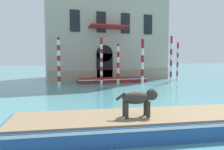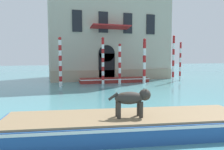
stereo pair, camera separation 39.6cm
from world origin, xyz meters
name	(u,v)px [view 2 (the right image)]	position (x,y,z in m)	size (l,w,h in m)	color
palazzo_left	(107,3)	(2.44, 22.76, 8.27)	(12.54, 7.40, 16.58)	#B2A893
boat_foreground	(127,124)	(-1.87, 5.32, 0.32)	(7.83, 3.23, 0.60)	#234C8C
dog_on_deck	(132,98)	(-1.81, 5.10, 1.16)	(1.29, 0.49, 0.86)	#332D28
boat_moored_near_palazzo	(114,80)	(1.85, 18.40, 0.21)	(6.44, 1.90, 0.39)	maroon
mooring_pole_0	(60,62)	(-3.10, 16.90, 1.98)	(0.26, 0.26, 3.92)	white
mooring_pole_1	(180,61)	(8.51, 17.78, 1.92)	(0.19, 0.19, 3.80)	white
mooring_pole_2	(120,64)	(1.93, 17.02, 1.76)	(0.25, 0.25, 3.49)	white
mooring_pole_3	(144,61)	(4.23, 16.95, 2.01)	(0.28, 0.28, 3.98)	white
mooring_pole_4	(103,61)	(0.49, 17.25, 2.03)	(0.24, 0.24, 4.01)	white
mooring_pole_5	(173,59)	(6.83, 16.39, 2.15)	(0.21, 0.21, 4.27)	white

